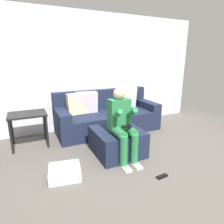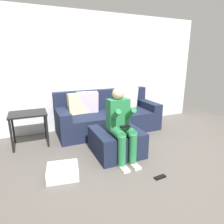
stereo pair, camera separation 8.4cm
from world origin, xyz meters
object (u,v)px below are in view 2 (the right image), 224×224
(ottoman, at_px, (116,141))
(remote_near_ottoman, at_px, (160,177))
(storage_bin, at_px, (63,172))
(side_table, at_px, (28,118))
(couch_sectional, at_px, (107,116))
(person_seated, at_px, (121,123))

(ottoman, relative_size, remote_near_ottoman, 4.60)
(storage_bin, xyz_separation_m, side_table, (-0.35, 1.20, 0.43))
(couch_sectional, height_order, person_seated, person_seated)
(ottoman, xyz_separation_m, storage_bin, (-0.91, -0.31, -0.13))
(ottoman, bearing_deg, storage_bin, -161.22)
(ottoman, height_order, storage_bin, ottoman)
(couch_sectional, height_order, ottoman, couch_sectional)
(couch_sectional, relative_size, side_table, 3.47)
(person_seated, bearing_deg, couch_sectional, 77.29)
(couch_sectional, relative_size, person_seated, 1.95)
(person_seated, bearing_deg, storage_bin, -173.08)
(couch_sectional, distance_m, person_seated, 1.31)
(storage_bin, relative_size, remote_near_ottoman, 2.42)
(ottoman, distance_m, person_seated, 0.43)
(ottoman, distance_m, remote_near_ottoman, 0.90)
(person_seated, height_order, side_table, person_seated)
(couch_sectional, relative_size, storage_bin, 5.37)
(person_seated, distance_m, remote_near_ottoman, 0.90)
(couch_sectional, bearing_deg, person_seated, -102.71)
(remote_near_ottoman, bearing_deg, person_seated, 106.96)
(person_seated, height_order, remote_near_ottoman, person_seated)
(couch_sectional, distance_m, storage_bin, 1.81)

